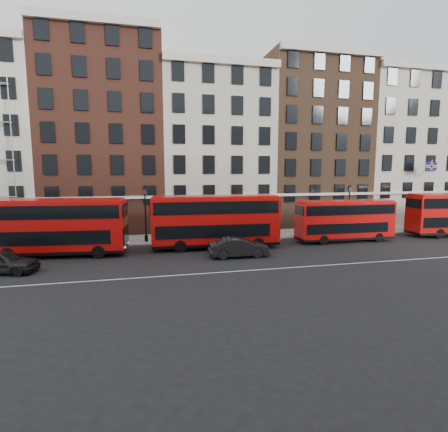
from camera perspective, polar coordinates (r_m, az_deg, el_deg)
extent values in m
plane|color=black|center=(27.39, 5.97, -7.48)|extent=(120.00, 120.00, 0.00)
cube|color=gray|center=(37.20, 0.71, -3.30)|extent=(80.00, 5.00, 0.15)
cube|color=gray|center=(34.83, 1.68, -4.05)|extent=(80.00, 0.30, 0.16)
cube|color=white|center=(25.57, 7.44, -8.58)|extent=(70.00, 0.12, 0.01)
cube|color=brown|center=(43.36, -18.87, 12.35)|extent=(12.80, 10.00, 22.00)
cube|color=beige|center=(40.64, -20.43, 28.04)|extent=(12.80, 0.50, 0.80)
cube|color=#A8A294|center=(43.92, -1.64, 10.71)|extent=(12.80, 10.00, 19.00)
cube|color=beige|center=(40.40, -0.08, 24.12)|extent=(12.80, 0.50, 0.80)
cube|color=brown|center=(48.18, 13.77, 11.42)|extent=(12.80, 10.00, 21.00)
cube|color=beige|center=(45.47, 17.47, 24.52)|extent=(12.80, 0.50, 0.80)
cube|color=#B6AF9E|center=(55.06, 25.92, 9.85)|extent=(12.80, 10.00, 20.00)
cube|color=beige|center=(52.49, 30.38, 20.36)|extent=(12.80, 0.50, 0.80)
cube|color=#BB0A09|center=(31.70, -25.87, -1.56)|extent=(11.41, 3.84, 4.21)
cube|color=black|center=(32.05, -25.67, -5.05)|extent=(11.41, 3.88, 0.26)
cube|color=black|center=(31.92, -26.34, -2.84)|extent=(10.15, 3.79, 1.12)
cube|color=black|center=(31.54, -26.01, 0.78)|extent=(11.00, 3.88, 1.07)
cube|color=#BB0A09|center=(31.46, -26.10, 2.32)|extent=(11.07, 3.59, 0.19)
cube|color=black|center=(30.47, -15.70, -3.00)|extent=(0.33, 2.34, 1.39)
cube|color=black|center=(30.29, -15.78, -0.88)|extent=(0.30, 2.02, 0.45)
cylinder|color=black|center=(29.93, -19.80, -5.54)|extent=(1.09, 0.41, 1.07)
cylinder|color=black|center=(32.21, -18.86, -4.59)|extent=(1.09, 0.41, 1.07)
cylinder|color=black|center=(32.16, -31.78, -5.35)|extent=(1.09, 0.41, 1.07)
cylinder|color=black|center=(34.28, -30.11, -4.49)|extent=(1.09, 0.41, 1.07)
cube|color=#BB0A09|center=(31.52, -1.41, -0.79)|extent=(11.47, 3.29, 4.27)
cube|color=black|center=(31.87, -1.40, -4.35)|extent=(11.47, 3.33, 0.26)
cube|color=black|center=(31.58, -1.99, -2.11)|extent=(10.18, 3.31, 1.13)
cube|color=black|center=(31.35, -1.42, 1.61)|extent=(11.04, 3.35, 1.08)
cube|color=#BB0A09|center=(31.27, -1.43, 3.18)|extent=(11.13, 3.06, 0.19)
cube|color=black|center=(32.98, 8.46, -1.97)|extent=(0.21, 2.38, 1.40)
cube|color=black|center=(32.81, 8.50, 0.02)|extent=(0.19, 2.05, 0.45)
cylinder|color=black|center=(31.46, 5.58, -4.48)|extent=(1.09, 0.36, 1.08)
cylinder|color=black|center=(33.75, 4.47, -3.65)|extent=(1.09, 0.36, 1.08)
cylinder|color=black|center=(30.37, -7.13, -4.95)|extent=(1.09, 0.36, 1.08)
cylinder|color=black|center=(32.73, -7.35, -4.04)|extent=(1.09, 0.36, 1.08)
cube|color=#BB0A09|center=(36.48, 19.11, -0.64)|extent=(9.73, 2.44, 3.65)
cube|color=black|center=(36.75, 19.00, -3.28)|extent=(9.73, 2.47, 0.22)
cube|color=black|center=(36.43, 18.70, -1.62)|extent=(8.62, 2.50, 0.97)
cube|color=black|center=(36.34, 19.19, 1.13)|extent=(9.36, 2.51, 0.92)
cube|color=#BB0A09|center=(36.27, 19.24, 2.29)|extent=(9.45, 2.25, 0.17)
cube|color=black|center=(39.34, 25.16, -1.42)|extent=(0.10, 2.03, 1.20)
cube|color=black|center=(39.21, 25.24, 0.00)|extent=(0.10, 1.76, 0.39)
cylinder|color=black|center=(37.64, 23.92, -3.23)|extent=(0.93, 0.27, 0.92)
cylinder|color=black|center=(39.29, 22.14, -2.71)|extent=(0.93, 0.27, 0.92)
cylinder|color=black|center=(34.50, 15.94, -3.80)|extent=(0.93, 0.27, 0.92)
cylinder|color=black|center=(36.30, 14.40, -3.19)|extent=(0.93, 0.27, 0.92)
cylinder|color=black|center=(42.52, 31.72, -2.47)|extent=(1.05, 0.37, 1.03)
cylinder|color=black|center=(44.27, 29.80, -1.98)|extent=(1.05, 0.37, 1.03)
imported|color=black|center=(28.63, -32.51, -6.31)|extent=(5.05, 2.91, 1.62)
imported|color=black|center=(28.65, 2.43, -5.11)|extent=(4.90, 1.76, 1.61)
cylinder|color=black|center=(34.57, -12.67, -0.33)|extent=(0.14, 0.14, 4.60)
cylinder|color=black|center=(34.89, -12.58, -3.58)|extent=(0.32, 0.32, 0.60)
cube|color=#262626|center=(34.32, -12.80, 3.89)|extent=(0.32, 0.32, 0.55)
cone|color=black|center=(34.30, -12.81, 4.47)|extent=(0.44, 0.44, 0.25)
cylinder|color=black|center=(40.58, 19.68, 0.56)|extent=(0.14, 0.14, 4.60)
cylinder|color=black|center=(40.86, 19.56, -2.22)|extent=(0.32, 0.32, 0.60)
cube|color=#262626|center=(40.37, 19.85, 4.15)|extent=(0.32, 0.32, 0.55)
cone|color=black|center=(40.35, 19.87, 4.65)|extent=(0.44, 0.44, 0.25)
cylinder|color=black|center=(46.68, 30.98, -0.46)|extent=(0.12, 0.12, 2.60)
cube|color=black|center=(46.41, 31.25, 1.48)|extent=(0.25, 0.30, 0.75)
sphere|color=red|center=(46.27, 31.41, 1.72)|extent=(0.14, 0.14, 0.14)
sphere|color=#0C9919|center=(46.31, 31.37, 1.18)|extent=(0.14, 0.14, 0.14)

